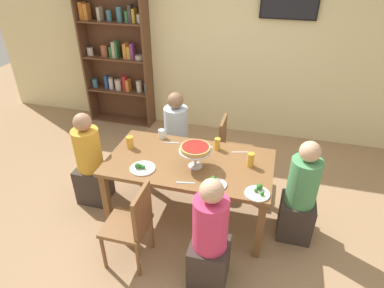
% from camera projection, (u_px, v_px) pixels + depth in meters
% --- Properties ---
extents(ground_plane, '(12.00, 12.00, 0.00)m').
position_uv_depth(ground_plane, '(190.00, 214.00, 3.85)').
color(ground_plane, '#9E7A56').
extents(rear_partition, '(8.00, 0.12, 2.80)m').
position_uv_depth(rear_partition, '(229.00, 44.00, 4.94)').
color(rear_partition, beige).
rests_on(rear_partition, ground_plane).
extents(dining_table, '(1.72, 0.93, 0.74)m').
position_uv_depth(dining_table, '(190.00, 168.00, 3.51)').
color(dining_table, brown).
rests_on(dining_table, ground_plane).
extents(bookshelf, '(1.10, 0.30, 2.21)m').
position_uv_depth(bookshelf, '(117.00, 56.00, 5.31)').
color(bookshelf, brown).
rests_on(bookshelf, ground_plane).
extents(television, '(0.76, 0.05, 0.44)m').
position_uv_depth(television, '(290.00, 2.00, 4.36)').
color(television, black).
extents(diner_head_west, '(0.34, 0.34, 1.15)m').
position_uv_depth(diner_head_west, '(91.00, 165.00, 3.84)').
color(diner_head_west, '#382D28').
rests_on(diner_head_west, ground_plane).
extents(diner_near_right, '(0.34, 0.34, 1.15)m').
position_uv_depth(diner_near_right, '(210.00, 241.00, 2.86)').
color(diner_near_right, '#382D28').
rests_on(diner_near_right, ground_plane).
extents(diner_head_east, '(0.34, 0.34, 1.15)m').
position_uv_depth(diner_head_east, '(300.00, 198.00, 3.34)').
color(diner_head_east, '#382D28').
rests_on(diner_head_east, ground_plane).
extents(diner_far_left, '(0.34, 0.34, 1.15)m').
position_uv_depth(diner_far_left, '(176.00, 140.00, 4.32)').
color(diner_far_left, '#382D28').
rests_on(diner_far_left, ground_plane).
extents(chair_far_right, '(0.40, 0.40, 0.87)m').
position_uv_depth(chair_far_right, '(231.00, 148.00, 4.17)').
color(chair_far_right, brown).
rests_on(chair_far_right, ground_plane).
extents(chair_near_left, '(0.40, 0.40, 0.87)m').
position_uv_depth(chair_near_left, '(132.00, 223.00, 3.06)').
color(chair_near_left, brown).
rests_on(chair_near_left, ground_plane).
extents(deep_dish_pizza_stand, '(0.33, 0.33, 0.24)m').
position_uv_depth(deep_dish_pizza_stand, '(195.00, 150.00, 3.28)').
color(deep_dish_pizza_stand, silver).
rests_on(deep_dish_pizza_stand, dining_table).
extents(salad_plate_near_diner, '(0.20, 0.20, 0.07)m').
position_uv_depth(salad_plate_near_diner, '(215.00, 183.00, 3.12)').
color(salad_plate_near_diner, white).
rests_on(salad_plate_near_diner, dining_table).
extents(salad_plate_far_diner, '(0.26, 0.26, 0.07)m').
position_uv_depth(salad_plate_far_diner, '(142.00, 168.00, 3.34)').
color(salad_plate_far_diner, white).
rests_on(salad_plate_far_diner, dining_table).
extents(salad_plate_spare, '(0.23, 0.23, 0.07)m').
position_uv_depth(salad_plate_spare, '(258.00, 192.00, 3.01)').
color(salad_plate_spare, white).
rests_on(salad_plate_spare, dining_table).
extents(beer_glass_amber_tall, '(0.07, 0.07, 0.13)m').
position_uv_depth(beer_glass_amber_tall, '(217.00, 144.00, 3.63)').
color(beer_glass_amber_tall, gold).
rests_on(beer_glass_amber_tall, dining_table).
extents(beer_glass_amber_short, '(0.08, 0.08, 0.14)m').
position_uv_depth(beer_glass_amber_short, '(130.00, 142.00, 3.66)').
color(beer_glass_amber_short, gold).
rests_on(beer_glass_amber_short, dining_table).
extents(beer_glass_amber_spare, '(0.07, 0.07, 0.15)m').
position_uv_depth(beer_glass_amber_spare, '(251.00, 160.00, 3.35)').
color(beer_glass_amber_spare, gold).
rests_on(beer_glass_amber_spare, dining_table).
extents(water_glass_clear_near, '(0.07, 0.07, 0.11)m').
position_uv_depth(water_glass_clear_near, '(162.00, 134.00, 3.85)').
color(water_glass_clear_near, white).
rests_on(water_glass_clear_near, dining_table).
extents(cutlery_fork_near, '(0.18, 0.05, 0.00)m').
position_uv_depth(cutlery_fork_near, '(185.00, 183.00, 3.15)').
color(cutlery_fork_near, silver).
rests_on(cutlery_fork_near, dining_table).
extents(cutlery_knife_near, '(0.18, 0.06, 0.00)m').
position_uv_depth(cutlery_knife_near, '(240.00, 152.00, 3.61)').
color(cutlery_knife_near, silver).
rests_on(cutlery_knife_near, dining_table).
extents(cutlery_fork_far, '(0.18, 0.07, 0.00)m').
position_uv_depth(cutlery_fork_far, '(206.00, 145.00, 3.73)').
color(cutlery_fork_far, silver).
rests_on(cutlery_fork_far, dining_table).
extents(cutlery_knife_far, '(0.18, 0.04, 0.00)m').
position_uv_depth(cutlery_knife_far, '(172.00, 143.00, 3.78)').
color(cutlery_knife_far, silver).
rests_on(cutlery_knife_far, dining_table).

